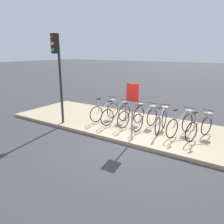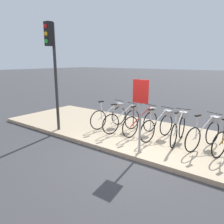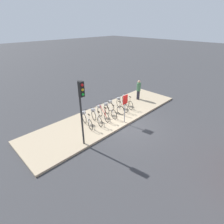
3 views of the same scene
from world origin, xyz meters
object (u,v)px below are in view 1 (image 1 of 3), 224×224
at_px(parked_bicycle_4, 162,119).
at_px(traffic_light, 57,61).
at_px(parked_bicycle_6, 201,126).
at_px(parked_bicycle_2, 133,114).
at_px(parked_bicycle_0, 106,110).
at_px(parked_bicycle_5, 182,123).
at_px(parked_bicycle_1, 118,113).
at_px(parked_bicycle_3, 146,117).
at_px(sign_post, 132,102).

height_order(parked_bicycle_4, traffic_light, traffic_light).
bearing_deg(parked_bicycle_6, parked_bicycle_2, -178.88).
distance_m(parked_bicycle_0, parked_bicycle_5, 3.36).
distance_m(parked_bicycle_2, traffic_light, 3.73).
distance_m(parked_bicycle_0, parked_bicycle_1, 0.70).
bearing_deg(parked_bicycle_5, parked_bicycle_4, 179.36).
bearing_deg(parked_bicycle_5, parked_bicycle_3, -176.95).
distance_m(parked_bicycle_3, parked_bicycle_6, 2.04).
height_order(parked_bicycle_5, traffic_light, traffic_light).
relative_size(parked_bicycle_0, parked_bicycle_6, 1.02).
bearing_deg(sign_post, parked_bicycle_6, 37.04).
bearing_deg(parked_bicycle_0, parked_bicycle_6, 0.20).
distance_m(parked_bicycle_0, traffic_light, 2.94).
bearing_deg(parked_bicycle_3, parked_bicycle_4, 7.58).
bearing_deg(parked_bicycle_2, traffic_light, -151.02).
height_order(parked_bicycle_0, parked_bicycle_1, same).
relative_size(parked_bicycle_5, parked_bicycle_6, 1.01).
bearing_deg(parked_bicycle_3, parked_bicycle_0, 177.42).
distance_m(parked_bicycle_6, traffic_light, 5.94).
bearing_deg(sign_post, parked_bicycle_3, 93.05).
distance_m(parked_bicycle_5, traffic_light, 5.35).
relative_size(parked_bicycle_6, traffic_light, 0.44).
xyz_separation_m(parked_bicycle_1, sign_post, (1.38, -1.32, 0.89)).
height_order(parked_bicycle_2, parked_bicycle_5, same).
xyz_separation_m(parked_bicycle_0, parked_bicycle_2, (1.36, -0.04, 0.00)).
relative_size(parked_bicycle_3, parked_bicycle_6, 1.03).
xyz_separation_m(parked_bicycle_0, parked_bicycle_1, (0.68, -0.14, 0.00)).
height_order(parked_bicycle_2, sign_post, sign_post).
distance_m(parked_bicycle_3, sign_post, 1.64).
height_order(parked_bicycle_0, parked_bicycle_4, same).
bearing_deg(parked_bicycle_6, parked_bicycle_1, -177.28).
xyz_separation_m(parked_bicycle_0, parked_bicycle_3, (1.99, -0.09, 0.00)).
distance_m(parked_bicycle_1, parked_bicycle_6, 3.34).
xyz_separation_m(parked_bicycle_2, traffic_light, (-2.66, -1.48, 2.16)).
xyz_separation_m(parked_bicycle_1, parked_bicycle_3, (1.31, 0.05, 0.00)).
xyz_separation_m(parked_bicycle_1, parked_bicycle_5, (2.68, 0.13, 0.00)).
bearing_deg(traffic_light, parked_bicycle_2, 28.98).
bearing_deg(sign_post, parked_bicycle_5, 48.16).
height_order(parked_bicycle_6, traffic_light, traffic_light).
bearing_deg(parked_bicycle_5, parked_bicycle_1, -177.26).
bearing_deg(parked_bicycle_4, sign_post, -110.29).
distance_m(parked_bicycle_2, parked_bicycle_4, 1.24).
distance_m(parked_bicycle_1, sign_post, 2.11).
height_order(parked_bicycle_4, sign_post, sign_post).
distance_m(parked_bicycle_2, parked_bicycle_3, 0.63).
relative_size(parked_bicycle_1, traffic_light, 0.45).
height_order(parked_bicycle_0, parked_bicycle_6, same).
height_order(parked_bicycle_0, parked_bicycle_5, same).
distance_m(parked_bicycle_5, sign_post, 2.14).
xyz_separation_m(parked_bicycle_5, sign_post, (-1.30, -1.45, 0.89)).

